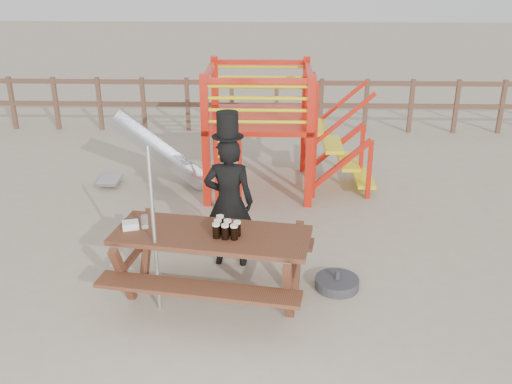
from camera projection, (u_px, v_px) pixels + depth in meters
name	position (u px, v px, depth m)	size (l,w,h in m)	color
ground	(233.00, 304.00, 6.56)	(60.00, 60.00, 0.00)	tan
back_fence	(254.00, 99.00, 12.73)	(15.09, 0.09, 1.20)	brown
playground_fort	(254.00, 127.00, 9.44)	(4.71, 1.84, 2.10)	red
picnic_table	(212.00, 258.00, 6.46)	(2.40, 1.84, 0.85)	brown
man_with_hat	(229.00, 199.00, 7.10)	(0.64, 0.44, 2.01)	black
metal_pole	(154.00, 232.00, 6.09)	(0.04, 0.04, 1.94)	#B2B2B7
parasol_base	(337.00, 283.00, 6.85)	(0.53, 0.53, 0.22)	#343439
paper_bag	(130.00, 225.00, 6.44)	(0.18, 0.14, 0.08)	white
stout_pints	(225.00, 228.00, 6.26)	(0.31, 0.32, 0.17)	black
empty_glasses	(145.00, 222.00, 6.44)	(0.08, 0.08, 0.15)	silver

